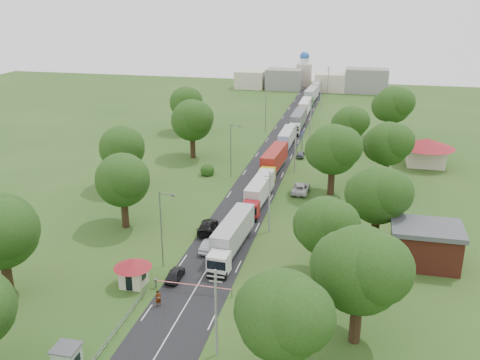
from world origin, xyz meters
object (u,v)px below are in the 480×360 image
(boom_barrier, at_px, (182,284))
(guard_booth, at_px, (133,269))
(pedestrian_near, at_px, (158,299))
(truck_0, at_px, (232,236))
(car_lane_front, at_px, (175,274))
(info_sign, at_px, (302,137))
(car_lane_mid, at_px, (210,245))

(boom_barrier, bearing_deg, guard_booth, -179.99)
(boom_barrier, distance_m, pedestrian_near, 3.79)
(truck_0, bearing_deg, car_lane_front, -119.48)
(car_lane_front, bearing_deg, boom_barrier, 122.96)
(car_lane_front, bearing_deg, truck_0, -121.39)
(guard_booth, xyz_separation_m, info_sign, (12.40, 60.00, 0.84))
(car_lane_mid, bearing_deg, info_sign, -92.28)
(truck_0, bearing_deg, car_lane_mid, -173.10)
(guard_booth, height_order, pedestrian_near, guard_booth)
(guard_booth, xyz_separation_m, car_lane_mid, (6.20, 10.52, -1.41))
(guard_booth, distance_m, pedestrian_near, 5.75)
(truck_0, xyz_separation_m, pedestrian_near, (-4.60, -14.35, -1.25))
(guard_booth, xyz_separation_m, car_lane_front, (4.20, 2.36, -1.48))
(info_sign, height_order, pedestrian_near, info_sign)
(info_sign, distance_m, truck_0, 49.27)
(car_lane_mid, bearing_deg, car_lane_front, 81.09)
(truck_0, height_order, pedestrian_near, truck_0)
(info_sign, height_order, truck_0, truck_0)
(info_sign, xyz_separation_m, car_lane_front, (-8.20, -57.64, -2.32))
(truck_0, xyz_separation_m, car_lane_front, (-4.80, -8.50, -1.50))
(info_sign, bearing_deg, guard_booth, -101.68)
(boom_barrier, height_order, guard_booth, guard_booth)
(guard_booth, height_order, car_lane_mid, guard_booth)
(car_lane_mid, bearing_deg, truck_0, -168.24)
(info_sign, bearing_deg, car_lane_mid, -97.14)
(guard_booth, xyz_separation_m, truck_0, (9.00, 10.85, 0.02))
(car_lane_mid, bearing_deg, boom_barrier, 92.91)
(guard_booth, distance_m, car_lane_mid, 12.29)
(info_sign, relative_size, car_lane_front, 1.03)
(car_lane_mid, distance_m, pedestrian_near, 14.13)
(guard_booth, bearing_deg, truck_0, 50.33)
(boom_barrier, bearing_deg, pedestrian_near, -112.38)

